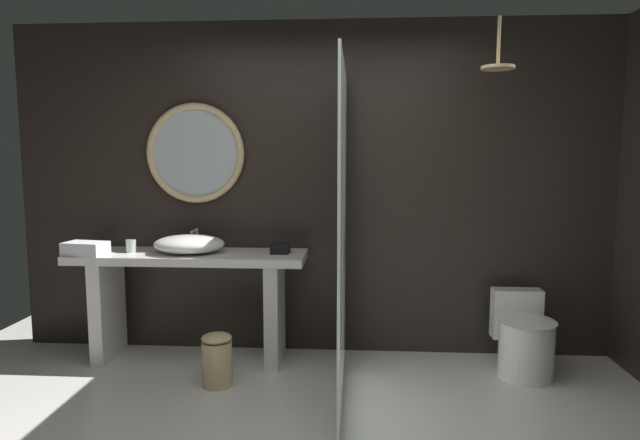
% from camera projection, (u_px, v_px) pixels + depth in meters
% --- Properties ---
extents(back_wall_panel, '(4.80, 0.10, 2.60)m').
position_uv_depth(back_wall_panel, '(316.00, 190.00, 4.30)').
color(back_wall_panel, black).
rests_on(back_wall_panel, ground_plane).
extents(vanity_counter, '(1.78, 0.51, 0.84)m').
position_uv_depth(vanity_counter, '(190.00, 287.00, 4.13)').
color(vanity_counter, silver).
rests_on(vanity_counter, ground_plane).
extents(vessel_sink, '(0.53, 0.44, 0.16)m').
position_uv_depth(vessel_sink, '(189.00, 244.00, 4.07)').
color(vessel_sink, white).
rests_on(vessel_sink, vanity_counter).
extents(tumbler_cup, '(0.08, 0.08, 0.10)m').
position_uv_depth(tumbler_cup, '(131.00, 246.00, 4.11)').
color(tumbler_cup, silver).
rests_on(tumbler_cup, vanity_counter).
extents(tissue_box, '(0.14, 0.13, 0.07)m').
position_uv_depth(tissue_box, '(280.00, 248.00, 4.06)').
color(tissue_box, black).
rests_on(tissue_box, vanity_counter).
extents(round_wall_mirror, '(0.78, 0.06, 0.78)m').
position_uv_depth(round_wall_mirror, '(195.00, 153.00, 4.24)').
color(round_wall_mirror, '#D6B77F').
extents(shower_glass_panel, '(0.02, 1.54, 2.13)m').
position_uv_depth(shower_glass_panel, '(343.00, 234.00, 3.50)').
color(shower_glass_panel, silver).
rests_on(shower_glass_panel, ground_plane).
extents(rain_shower_head, '(0.23, 0.23, 0.35)m').
position_uv_depth(rain_shower_head, '(498.00, 63.00, 3.65)').
color(rain_shower_head, '#D6B77F').
extents(toilet, '(0.40, 0.55, 0.58)m').
position_uv_depth(toilet, '(524.00, 339.00, 3.88)').
color(toilet, white).
rests_on(toilet, ground_plane).
extents(waste_bin, '(0.21, 0.21, 0.37)m').
position_uv_depth(waste_bin, '(217.00, 359.00, 3.69)').
color(waste_bin, '#D6B77F').
rests_on(waste_bin, ground_plane).
extents(folded_hand_towel, '(0.32, 0.23, 0.10)m').
position_uv_depth(folded_hand_towel, '(86.00, 249.00, 3.98)').
color(folded_hand_towel, white).
rests_on(folded_hand_towel, vanity_counter).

